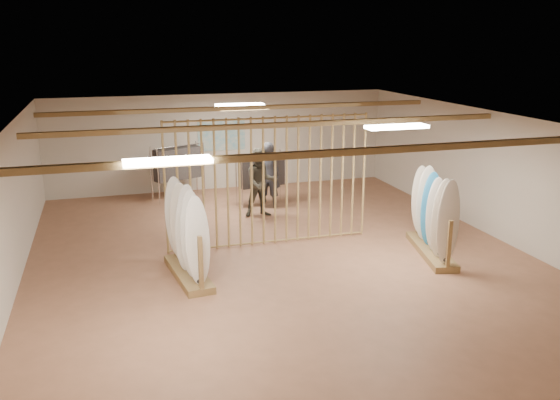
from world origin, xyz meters
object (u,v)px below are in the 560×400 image
object	(u,v)px
rack_left	(187,246)
shopper_b	(261,178)
shopper_a	(268,170)
clothing_rack_b	(262,171)
clothing_rack_a	(178,164)
rack_right	(433,226)

from	to	relation	value
rack_left	shopper_b	distance (m)	4.18
shopper_a	shopper_b	world-z (taller)	shopper_a
clothing_rack_b	clothing_rack_a	bearing A→B (deg)	136.49
clothing_rack_a	shopper_a	xyz separation A→B (m)	(2.16, -1.56, 0.00)
rack_right	clothing_rack_a	world-z (taller)	rack_right
rack_right	shopper_b	distance (m)	4.55
rack_right	shopper_a	world-z (taller)	shopper_a
rack_left	rack_right	size ratio (longest dim) A/B	0.88
rack_right	clothing_rack_b	bearing A→B (deg)	130.71
rack_left	clothing_rack_a	size ratio (longest dim) A/B	1.28
rack_left	shopper_a	bearing A→B (deg)	50.31
shopper_a	shopper_b	size ratio (longest dim) A/B	1.02
rack_right	rack_left	bearing A→B (deg)	-168.89
clothing_rack_a	rack_right	bearing A→B (deg)	-75.51
clothing_rack_a	shopper_a	size ratio (longest dim) A/B	0.77
shopper_a	clothing_rack_a	bearing A→B (deg)	-14.68
clothing_rack_a	shopper_b	distance (m)	2.90
clothing_rack_a	shopper_b	xyz separation A→B (m)	(1.78, -2.30, -0.01)
shopper_b	clothing_rack_b	bearing A→B (deg)	74.31
rack_left	shopper_b	bearing A→B (deg)	49.21
shopper_a	rack_left	bearing A→B (deg)	77.96
clothing_rack_a	clothing_rack_b	size ratio (longest dim) A/B	1.08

